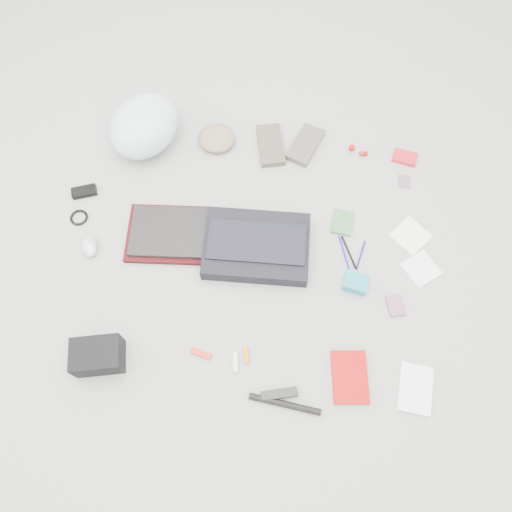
{
  "coord_description": "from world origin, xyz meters",
  "views": [
    {
      "loc": [
        0.04,
        -0.82,
        1.91
      ],
      "look_at": [
        0.0,
        0.0,
        0.05
      ],
      "focal_mm": 35.0,
      "sensor_mm": 36.0,
      "label": 1
    }
  ],
  "objects_px": {
    "camera_bag": "(98,356)",
    "messenger_bag": "(257,246)",
    "bike_helmet": "(144,126)",
    "laptop": "(169,232)",
    "accordion_wallet": "(356,283)",
    "book_red": "(350,377)"
  },
  "relations": [
    {
      "from": "camera_bag",
      "to": "book_red",
      "type": "distance_m",
      "value": 0.95
    },
    {
      "from": "bike_helmet",
      "to": "laptop",
      "type": "bearing_deg",
      "value": -47.4
    },
    {
      "from": "messenger_bag",
      "to": "laptop",
      "type": "xyz_separation_m",
      "value": [
        -0.37,
        0.05,
        -0.0
      ]
    },
    {
      "from": "laptop",
      "to": "book_red",
      "type": "bearing_deg",
      "value": -37.58
    },
    {
      "from": "accordion_wallet",
      "to": "bike_helmet",
      "type": "bearing_deg",
      "value": 159.27
    },
    {
      "from": "accordion_wallet",
      "to": "book_red",
      "type": "bearing_deg",
      "value": -79.71
    },
    {
      "from": "laptop",
      "to": "camera_bag",
      "type": "xyz_separation_m",
      "value": [
        -0.2,
        -0.54,
        0.02
      ]
    },
    {
      "from": "bike_helmet",
      "to": "camera_bag",
      "type": "bearing_deg",
      "value": -67.7
    },
    {
      "from": "bike_helmet",
      "to": "camera_bag",
      "type": "distance_m",
      "value": 1.03
    },
    {
      "from": "book_red",
      "to": "accordion_wallet",
      "type": "height_order",
      "value": "accordion_wallet"
    },
    {
      "from": "messenger_bag",
      "to": "bike_helmet",
      "type": "relative_size",
      "value": 1.22
    },
    {
      "from": "messenger_bag",
      "to": "bike_helmet",
      "type": "distance_m",
      "value": 0.76
    },
    {
      "from": "camera_bag",
      "to": "bike_helmet",
      "type": "bearing_deg",
      "value": 78.95
    },
    {
      "from": "camera_bag",
      "to": "messenger_bag",
      "type": "bearing_deg",
      "value": 31.88
    },
    {
      "from": "camera_bag",
      "to": "book_red",
      "type": "xyz_separation_m",
      "value": [
        0.95,
        -0.03,
        -0.05
      ]
    },
    {
      "from": "bike_helmet",
      "to": "book_red",
      "type": "distance_m",
      "value": 1.39
    },
    {
      "from": "book_red",
      "to": "accordion_wallet",
      "type": "distance_m",
      "value": 0.38
    },
    {
      "from": "camera_bag",
      "to": "accordion_wallet",
      "type": "bearing_deg",
      "value": 10.99
    },
    {
      "from": "laptop",
      "to": "bike_helmet",
      "type": "bearing_deg",
      "value": 107.44
    },
    {
      "from": "bike_helmet",
      "to": "accordion_wallet",
      "type": "height_order",
      "value": "bike_helmet"
    },
    {
      "from": "bike_helmet",
      "to": "accordion_wallet",
      "type": "bearing_deg",
      "value": -11.23
    },
    {
      "from": "messenger_bag",
      "to": "laptop",
      "type": "bearing_deg",
      "value": 174.26
    }
  ]
}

